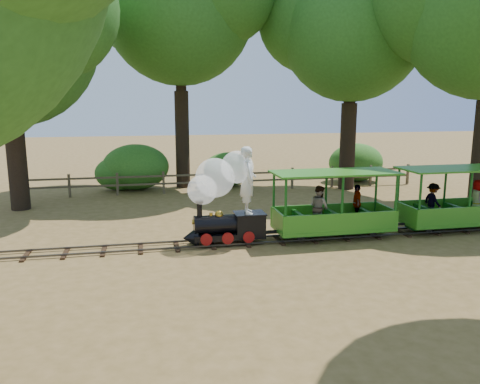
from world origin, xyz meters
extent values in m
plane|color=olive|center=(0.00, 0.00, 0.00)|extent=(90.00, 90.00, 0.00)
cube|color=#3F3D3A|center=(0.00, -0.30, 0.08)|extent=(22.00, 0.05, 0.05)
cube|color=#3F3D3A|center=(0.00, 0.30, 0.08)|extent=(22.00, 0.05, 0.05)
cube|color=#382314|center=(0.00, 0.00, 0.03)|extent=(0.12, 1.00, 0.05)
cube|color=#382314|center=(-5.00, 0.00, 0.03)|extent=(0.12, 1.00, 0.05)
cube|color=#382314|center=(5.00, 0.00, 0.03)|extent=(0.12, 1.00, 0.05)
cube|color=black|center=(-1.50, 0.00, 0.27)|extent=(2.05, 0.65, 0.17)
cylinder|color=black|center=(-1.83, 0.00, 0.61)|extent=(1.31, 0.52, 0.52)
cylinder|color=black|center=(-2.34, 0.00, 1.08)|extent=(0.15, 0.15, 0.41)
sphere|color=#B18C2A|center=(-1.78, 0.00, 0.89)|extent=(0.24, 0.24, 0.24)
cylinder|color=#B18C2A|center=(-2.01, 0.00, 0.91)|extent=(0.09, 0.09, 0.09)
cube|color=black|center=(-0.89, 0.00, 0.61)|extent=(0.84, 0.65, 0.51)
cube|color=black|center=(-0.89, 0.00, 0.88)|extent=(0.89, 0.71, 0.04)
cone|color=black|center=(-2.62, 0.00, 0.25)|extent=(0.42, 0.60, 0.60)
cylinder|color=#B18C2A|center=(-2.51, 0.00, 0.71)|extent=(0.09, 0.13, 0.13)
cylinder|color=maroon|center=(-2.20, -0.34, 0.27)|extent=(0.34, 0.06, 0.34)
cylinder|color=maroon|center=(-2.20, 0.34, 0.27)|extent=(0.34, 0.06, 0.34)
cylinder|color=maroon|center=(-1.59, -0.34, 0.27)|extent=(0.34, 0.06, 0.34)
cylinder|color=maroon|center=(-1.59, 0.34, 0.27)|extent=(0.34, 0.06, 0.34)
cylinder|color=maroon|center=(-0.99, -0.34, 0.27)|extent=(0.34, 0.06, 0.34)
cylinder|color=maroon|center=(-0.99, 0.34, 0.27)|extent=(0.34, 0.06, 0.34)
sphere|color=white|center=(-2.25, 0.05, 1.61)|extent=(0.84, 0.84, 0.84)
sphere|color=white|center=(-1.87, 0.10, 1.94)|extent=(1.12, 1.12, 1.12)
sphere|color=white|center=(-1.22, 0.15, 2.22)|extent=(0.93, 0.93, 0.93)
imported|color=silver|center=(-0.95, -0.06, 1.86)|extent=(0.52, 0.74, 1.92)
cube|color=#33851D|center=(1.69, 0.00, 0.33)|extent=(3.54, 1.35, 0.10)
cube|color=#135314|center=(1.69, 0.00, 0.20)|extent=(3.19, 0.52, 0.15)
cube|color=#33851D|center=(1.69, -0.64, 0.64)|extent=(3.54, 0.06, 0.52)
cube|color=#33851D|center=(1.69, 0.64, 0.64)|extent=(3.54, 0.06, 0.52)
cube|color=#33851D|center=(1.69, 0.00, 1.99)|extent=(3.70, 1.51, 0.05)
cylinder|color=#135314|center=(0.00, -0.61, 1.16)|extent=(0.07, 0.07, 1.67)
cylinder|color=#135314|center=(0.00, 0.61, 1.16)|extent=(0.07, 0.07, 1.67)
cylinder|color=#135314|center=(3.38, -0.61, 1.16)|extent=(0.07, 0.07, 1.67)
cylinder|color=#135314|center=(3.38, 0.61, 1.16)|extent=(0.07, 0.07, 1.67)
cube|color=#135314|center=(0.63, 0.00, 0.59)|extent=(0.12, 1.15, 0.42)
cube|color=#135314|center=(1.69, 0.00, 0.59)|extent=(0.12, 1.15, 0.42)
cube|color=#135314|center=(2.75, 0.00, 0.59)|extent=(0.12, 1.15, 0.42)
cylinder|color=black|center=(0.56, -0.35, 0.25)|extent=(0.29, 0.06, 0.29)
cylinder|color=black|center=(0.56, 0.35, 0.25)|extent=(0.29, 0.06, 0.29)
cylinder|color=black|center=(2.82, -0.35, 0.25)|extent=(0.29, 0.06, 0.29)
cylinder|color=black|center=(2.82, 0.35, 0.25)|extent=(0.29, 0.06, 0.29)
imported|color=gray|center=(1.14, -0.24, 1.02)|extent=(0.68, 0.76, 1.28)
imported|color=gray|center=(2.59, 0.31, 0.97)|extent=(0.49, 0.74, 1.17)
cube|color=#33851D|center=(5.84, 0.00, 0.33)|extent=(3.54, 1.35, 0.10)
cube|color=#135314|center=(5.84, 0.00, 0.20)|extent=(3.19, 0.52, 0.15)
cube|color=#33851D|center=(5.84, -0.64, 0.64)|extent=(3.54, 0.06, 0.52)
cube|color=#33851D|center=(5.84, 0.64, 0.64)|extent=(3.54, 0.06, 0.52)
cube|color=#33851D|center=(5.84, 0.00, 1.99)|extent=(3.70, 1.51, 0.05)
cylinder|color=#135314|center=(4.15, -0.61, 1.16)|extent=(0.07, 0.07, 1.67)
cylinder|color=#135314|center=(4.15, 0.61, 1.16)|extent=(0.07, 0.07, 1.67)
cube|color=#135314|center=(4.78, 0.00, 0.59)|extent=(0.12, 1.15, 0.42)
cube|color=#135314|center=(5.84, 0.00, 0.59)|extent=(0.12, 1.15, 0.42)
cylinder|color=black|center=(4.71, -0.35, 0.25)|extent=(0.29, 0.06, 0.29)
cylinder|color=black|center=(4.71, 0.35, 0.25)|extent=(0.29, 0.06, 0.29)
cylinder|color=black|center=(6.97, 0.35, 0.25)|extent=(0.29, 0.06, 0.29)
imported|color=gray|center=(5.18, 0.26, 0.94)|extent=(0.46, 0.75, 1.12)
imported|color=gray|center=(6.39, -0.26, 1.02)|extent=(0.59, 0.72, 1.28)
cylinder|color=#2D2116|center=(-8.50, 6.00, 1.72)|extent=(0.70, 0.70, 3.43)
cylinder|color=#2D2116|center=(-8.50, 6.00, 4.41)|extent=(0.52, 0.53, 1.96)
sphere|color=#27591C|center=(-8.50, 6.00, 6.37)|extent=(6.51, 6.51, 6.51)
sphere|color=#27591C|center=(-6.87, 5.02, 7.18)|extent=(4.88, 4.88, 4.88)
cylinder|color=#2D2116|center=(-2.00, 9.50, 2.27)|extent=(0.66, 0.66, 4.54)
cylinder|color=#2D2116|center=(-2.00, 9.50, 5.83)|extent=(0.50, 0.50, 2.59)
sphere|color=#27591C|center=(-2.00, 9.50, 8.15)|extent=(6.80, 6.80, 6.80)
cylinder|color=#2D2116|center=(5.50, 7.50, 1.99)|extent=(0.72, 0.72, 3.99)
cylinder|color=#2D2116|center=(5.50, 7.50, 5.12)|extent=(0.54, 0.54, 2.28)
sphere|color=#27591C|center=(5.50, 7.50, 7.22)|extent=(6.41, 6.41, 6.41)
sphere|color=#27591C|center=(7.10, 6.54, 8.03)|extent=(4.81, 4.81, 4.81)
sphere|color=#27591C|center=(4.06, 8.62, 7.87)|extent=(5.13, 5.13, 5.13)
cube|color=brown|center=(-9.00, 8.00, 0.50)|extent=(0.10, 0.10, 1.00)
cube|color=brown|center=(-7.00, 8.00, 0.50)|extent=(0.10, 0.10, 1.00)
cube|color=brown|center=(-5.00, 8.00, 0.50)|extent=(0.10, 0.10, 1.00)
cube|color=brown|center=(-3.00, 8.00, 0.50)|extent=(0.10, 0.10, 1.00)
cube|color=brown|center=(-1.00, 8.00, 0.50)|extent=(0.10, 0.10, 1.00)
cube|color=brown|center=(1.00, 8.00, 0.50)|extent=(0.10, 0.10, 1.00)
cube|color=brown|center=(3.00, 8.00, 0.50)|extent=(0.10, 0.10, 1.00)
cube|color=brown|center=(5.00, 8.00, 0.50)|extent=(0.10, 0.10, 1.00)
cube|color=brown|center=(7.00, 8.00, 0.50)|extent=(0.10, 0.10, 1.00)
cube|color=brown|center=(9.00, 8.00, 0.50)|extent=(0.10, 0.10, 1.00)
cube|color=brown|center=(0.00, 8.00, 0.80)|extent=(18.00, 0.06, 0.08)
cube|color=brown|center=(0.00, 8.00, 0.45)|extent=(18.00, 0.06, 0.08)
ellipsoid|color=#2D6B1E|center=(-4.92, 9.30, 0.80)|extent=(2.30, 1.77, 1.59)
ellipsoid|color=#2D6B1E|center=(-4.21, 9.30, 1.06)|extent=(3.06, 2.36, 2.12)
ellipsoid|color=#2D6B1E|center=(0.15, 9.30, 0.82)|extent=(2.38, 1.83, 1.65)
ellipsoid|color=#2D6B1E|center=(6.82, 9.30, 0.98)|extent=(2.83, 2.18, 1.96)
camera|label=1|loc=(-3.82, -12.80, 4.05)|focal=35.00mm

